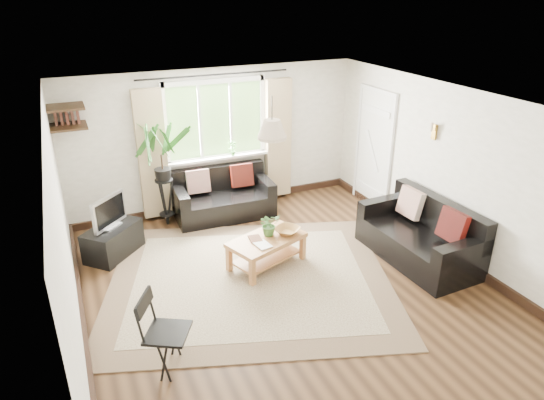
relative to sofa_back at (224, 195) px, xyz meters
name	(u,v)px	position (x,y,z in m)	size (l,w,h in m)	color
floor	(284,284)	(0.05, -2.29, -0.38)	(5.50, 5.50, 0.00)	black
ceiling	(286,103)	(0.05, -2.29, 2.02)	(5.50, 5.50, 0.00)	white
wall_back	(216,140)	(0.05, 0.46, 0.82)	(5.00, 0.02, 2.40)	beige
wall_front	(444,340)	(0.05, -5.04, 0.82)	(5.00, 0.02, 2.40)	beige
wall_left	(64,241)	(-2.45, -2.29, 0.82)	(0.02, 5.50, 2.40)	beige
wall_right	(446,172)	(2.55, -2.29, 0.82)	(0.02, 5.50, 2.40)	beige
rug	(250,279)	(-0.32, -2.00, -0.37)	(3.67, 3.15, 0.02)	beige
window	(216,120)	(0.05, 0.42, 1.17)	(2.50, 0.16, 2.16)	white
door	(373,151)	(2.52, -0.59, 0.62)	(0.06, 0.96, 2.06)	silver
corner_shelf	(67,117)	(-2.20, 0.21, 1.51)	(0.50, 0.50, 0.34)	black
pendant_lamp	(272,125)	(0.05, -1.89, 1.67)	(0.36, 0.36, 0.54)	beige
wall_sconce	(433,129)	(2.48, -1.99, 1.36)	(0.12, 0.12, 0.28)	beige
sofa_back	(224,195)	(0.00, 0.00, 0.00)	(1.62, 0.81, 0.76)	black
sofa_right	(419,233)	(2.05, -2.45, 0.03)	(0.88, 1.75, 0.83)	black
coffee_table	(267,252)	(0.03, -1.76, -0.16)	(1.05, 0.57, 0.43)	#966031
table_plant	(269,224)	(0.10, -1.68, 0.21)	(0.29, 0.25, 0.32)	#356026
bowl	(287,231)	(0.35, -1.74, 0.09)	(0.34, 0.34, 0.08)	olive
book_a	(257,247)	(-0.19, -1.94, 0.06)	(0.18, 0.24, 0.02)	white
book_b	(249,240)	(-0.21, -1.72, 0.06)	(0.16, 0.22, 0.02)	#512F20
tv_stand	(113,241)	(-1.88, -0.59, -0.16)	(0.83, 0.47, 0.45)	black
tv	(109,211)	(-1.88, -0.59, 0.31)	(0.64, 0.21, 0.49)	#A5A5AA
palm_stand	(163,176)	(-0.95, 0.07, 0.47)	(0.66, 0.66, 1.70)	black
folding_chair	(168,334)	(-1.65, -3.19, 0.05)	(0.45, 0.45, 0.86)	black
sill_plant	(233,148)	(0.30, 0.34, 0.68)	(0.14, 0.10, 0.27)	#2D6023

